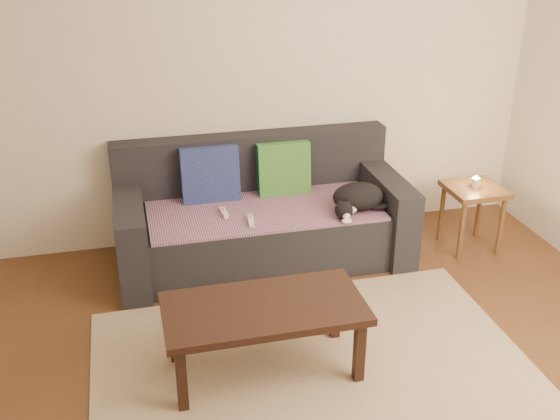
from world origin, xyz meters
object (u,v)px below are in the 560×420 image
at_px(wii_remote_a, 224,213).
at_px(side_table, 473,198).
at_px(sofa, 261,220).
at_px(cat, 357,198).
at_px(coffee_table, 264,314).
at_px(wii_remote_b, 251,221).

distance_m(wii_remote_a, side_table, 1.89).
bearing_deg(sofa, cat, -23.22).
relative_size(cat, side_table, 0.89).
distance_m(sofa, wii_remote_a, 0.35).
relative_size(wii_remote_a, coffee_table, 0.14).
bearing_deg(cat, wii_remote_b, 174.72).
bearing_deg(sofa, wii_remote_b, -115.20).
distance_m(side_table, coffee_table, 2.16).
height_order(wii_remote_a, wii_remote_b, same).
height_order(cat, wii_remote_b, cat).
bearing_deg(wii_remote_a, sofa, -71.17).
relative_size(sofa, wii_remote_a, 14.00).
bearing_deg(wii_remote_a, coffee_table, 177.11).
height_order(sofa, wii_remote_b, sofa).
relative_size(wii_remote_b, side_table, 0.30).
distance_m(sofa, coffee_table, 1.36).
relative_size(wii_remote_a, side_table, 0.30).
relative_size(wii_remote_a, wii_remote_b, 1.00).
relative_size(cat, coffee_table, 0.41).
bearing_deg(cat, sofa, 150.14).
xyz_separation_m(side_table, coffee_table, (-1.87, -1.09, -0.03)).
bearing_deg(wii_remote_b, wii_remote_a, 49.67).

